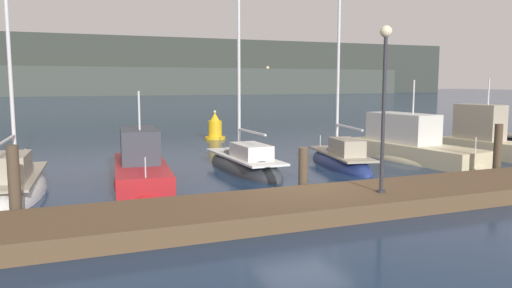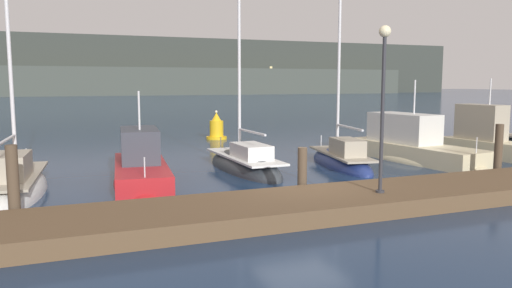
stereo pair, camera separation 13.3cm
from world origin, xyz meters
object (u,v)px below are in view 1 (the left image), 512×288
object	(u,v)px
motorboat_berth_4	(141,173)
sailboat_berth_3	(14,190)
sailboat_berth_6	(341,162)
motorboat_berth_8	(485,148)
sailboat_berth_5	(244,167)
channel_buoy	(215,129)
motorboat_berth_7	(412,152)
dock_lamppost	(384,84)

from	to	relation	value
motorboat_berth_4	sailboat_berth_3	bearing A→B (deg)	-173.31
sailboat_berth_6	motorboat_berth_8	xyz separation A→B (m)	(7.62, -0.35, 0.28)
sailboat_berth_5	sailboat_berth_6	size ratio (longest dim) A/B	1.10
sailboat_berth_3	motorboat_berth_8	distance (m)	19.88
motorboat_berth_4	sailboat_berth_6	bearing A→B (deg)	2.90
sailboat_berth_5	channel_buoy	size ratio (longest dim) A/B	5.47
sailboat_berth_5	motorboat_berth_7	distance (m)	7.82
motorboat_berth_7	dock_lamppost	xyz separation A→B (m)	(-6.46, -6.60, 3.07)
sailboat_berth_6	motorboat_berth_8	size ratio (longest dim) A/B	1.70
channel_buoy	dock_lamppost	xyz separation A→B (m)	(-0.84, -17.90, 2.78)
sailboat_berth_3	motorboat_berth_7	xyz separation A→B (m)	(15.94, 0.93, 0.21)
sailboat_berth_3	motorboat_berth_7	world-z (taller)	sailboat_berth_3
motorboat_berth_4	channel_buoy	bearing A→B (deg)	61.53
motorboat_berth_7	dock_lamppost	size ratio (longest dim) A/B	1.70
sailboat_berth_6	channel_buoy	distance (m)	11.52
motorboat_berth_4	motorboat_berth_7	xyz separation A→B (m)	(11.99, 0.46, 0.01)
sailboat_berth_5	dock_lamppost	distance (m)	7.91
motorboat_berth_4	motorboat_berth_7	world-z (taller)	motorboat_berth_7
channel_buoy	dock_lamppost	bearing A→B (deg)	-92.70
sailboat_berth_6	dock_lamppost	distance (m)	7.84
motorboat_berth_8	sailboat_berth_5	bearing A→B (deg)	175.86
sailboat_berth_5	channel_buoy	world-z (taller)	sailboat_berth_5
sailboat_berth_5	motorboat_berth_8	distance (m)	11.77
sailboat_berth_6	dock_lamppost	world-z (taller)	sailboat_berth_6
sailboat_berth_3	motorboat_berth_8	world-z (taller)	sailboat_berth_3
dock_lamppost	motorboat_berth_7	bearing A→B (deg)	45.63
sailboat_berth_6	channel_buoy	size ratio (longest dim) A/B	4.99
sailboat_berth_3	motorboat_berth_4	xyz separation A→B (m)	(3.95, 0.46, 0.20)
sailboat_berth_5	motorboat_berth_7	size ratio (longest dim) A/B	1.26
sailboat_berth_6	channel_buoy	xyz separation A→B (m)	(-1.93, 11.34, 0.50)
sailboat_berth_5	dock_lamppost	size ratio (longest dim) A/B	2.14
sailboat_berth_6	motorboat_berth_7	xyz separation A→B (m)	(3.69, 0.04, 0.22)
sailboat_berth_6	motorboat_berth_8	distance (m)	7.63
motorboat_berth_4	sailboat_berth_5	xyz separation A→B (m)	(4.19, 0.92, -0.23)
motorboat_berth_8	dock_lamppost	distance (m)	12.47
motorboat_berth_8	channel_buoy	distance (m)	15.10
dock_lamppost	channel_buoy	bearing A→B (deg)	87.30
sailboat_berth_3	sailboat_berth_6	world-z (taller)	sailboat_berth_3
sailboat_berth_5	sailboat_berth_6	bearing A→B (deg)	-6.92
motorboat_berth_4	dock_lamppost	xyz separation A→B (m)	(5.53, -6.14, 3.08)
sailboat_berth_3	channel_buoy	xyz separation A→B (m)	(10.33, 12.23, 0.50)
motorboat_berth_7	motorboat_berth_8	xyz separation A→B (m)	(3.93, -0.39, 0.06)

